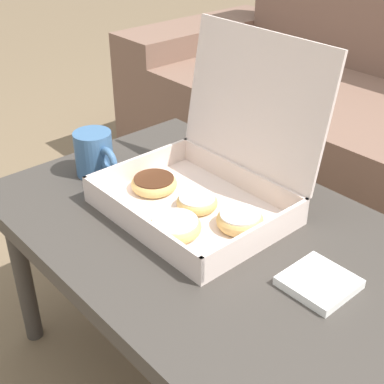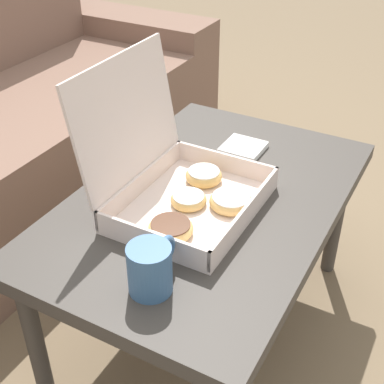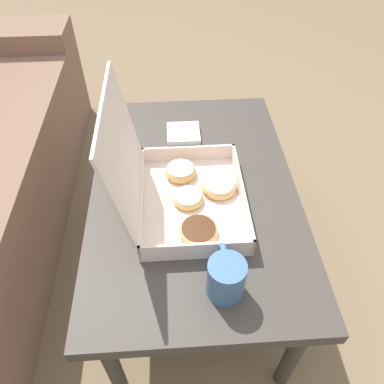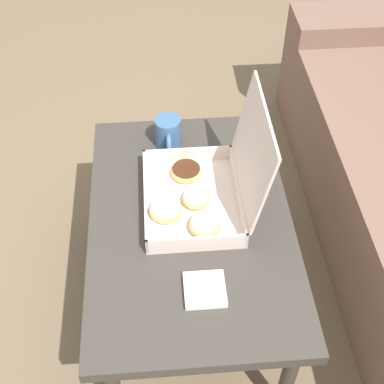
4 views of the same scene
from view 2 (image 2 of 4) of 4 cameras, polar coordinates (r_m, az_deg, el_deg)
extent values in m
plane|color=#756047|center=(1.72, -4.19, -11.53)|extent=(12.00, 12.00, 0.00)
cube|color=#7A5B4C|center=(2.66, -6.08, 12.76)|extent=(0.24, 0.78, 0.54)
cube|color=#3D3833|center=(1.36, 1.66, -1.22)|extent=(0.95, 0.62, 0.04)
cylinder|color=#3D3833|center=(1.76, 15.14, -2.69)|extent=(0.04, 0.04, 0.42)
cylinder|color=#3D3833|center=(1.39, -16.42, -14.90)|extent=(0.04, 0.04, 0.42)
cylinder|color=#3D3833|center=(1.89, 0.62, 1.56)|extent=(0.04, 0.04, 0.42)
cube|color=silver|center=(1.31, 0.00, -1.67)|extent=(0.38, 0.29, 0.01)
cube|color=silver|center=(1.24, 5.83, -2.38)|extent=(0.38, 0.01, 0.05)
cube|color=silver|center=(1.35, -5.34, 1.08)|extent=(0.38, 0.01, 0.05)
cube|color=silver|center=(1.16, -4.44, -5.15)|extent=(0.01, 0.29, 0.05)
cube|color=silver|center=(1.43, 3.59, 3.15)|extent=(0.01, 0.29, 0.05)
cube|color=silver|center=(1.28, -6.84, 7.87)|extent=(0.38, 0.06, 0.29)
torus|color=#E0B266|center=(1.21, -2.29, -3.95)|extent=(0.10, 0.10, 0.03)
cylinder|color=#472614|center=(1.21, -2.30, -3.63)|extent=(0.09, 0.09, 0.01)
torus|color=#E0B266|center=(1.30, -0.37, -0.85)|extent=(0.09, 0.09, 0.03)
cylinder|color=white|center=(1.30, -0.37, -0.57)|extent=(0.08, 0.08, 0.01)
torus|color=#E0B266|center=(1.39, 1.27, 1.72)|extent=(0.10, 0.10, 0.03)
cylinder|color=white|center=(1.39, 1.28, 2.05)|extent=(0.08, 0.08, 0.01)
torus|color=#E0B266|center=(1.30, 4.15, -1.02)|extent=(0.10, 0.10, 0.03)
cylinder|color=white|center=(1.29, 4.17, -0.70)|extent=(0.09, 0.09, 0.01)
cylinder|color=#3D6693|center=(1.06, -4.53, -8.22)|extent=(0.09, 0.09, 0.11)
torus|color=#3D6693|center=(1.10, -2.84, -6.17)|extent=(0.06, 0.02, 0.06)
cube|color=white|center=(1.56, 5.49, 4.70)|extent=(0.11, 0.11, 0.02)
camera|label=1|loc=(1.66, 36.18, 23.35)|focal=50.00mm
camera|label=3|loc=(0.60, -48.34, 29.07)|focal=35.00mm
camera|label=4|loc=(2.14, 23.87, 45.08)|focal=50.00mm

